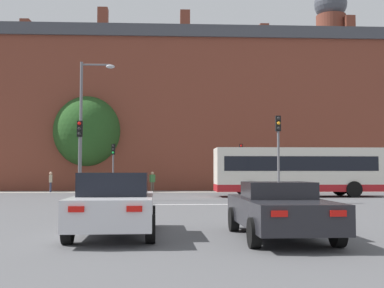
% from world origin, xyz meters
% --- Properties ---
extents(stop_line_strip, '(8.02, 0.30, 0.01)m').
position_xyz_m(stop_line_strip, '(0.00, 21.06, 0.00)').
color(stop_line_strip, silver).
rests_on(stop_line_strip, ground_plane).
extents(far_pavement, '(68.92, 2.50, 0.01)m').
position_xyz_m(far_pavement, '(0.00, 35.46, 0.01)').
color(far_pavement, '#A09B91').
rests_on(far_pavement, ground_plane).
extents(brick_civic_building, '(47.02, 11.29, 19.72)m').
position_xyz_m(brick_civic_building, '(-2.63, 43.53, 7.19)').
color(brick_civic_building, brown).
rests_on(brick_civic_building, ground_plane).
extents(car_saloon_left, '(2.13, 4.67, 1.57)m').
position_xyz_m(car_saloon_left, '(-2.10, 9.89, 0.79)').
color(car_saloon_left, silver).
rests_on(car_saloon_left, ground_plane).
extents(car_roadster_right, '(2.05, 4.66, 1.34)m').
position_xyz_m(car_roadster_right, '(1.90, 9.18, 0.68)').
color(car_roadster_right, '#232328').
rests_on(car_roadster_right, ground_plane).
extents(bus_crossing_lead, '(10.46, 2.73, 3.08)m').
position_xyz_m(bus_crossing_lead, '(7.43, 28.15, 1.66)').
color(bus_crossing_lead, silver).
rests_on(bus_crossing_lead, ground_plane).
extents(traffic_light_near_left, '(0.26, 0.31, 4.12)m').
position_xyz_m(traffic_light_near_left, '(-5.18, 21.77, 2.77)').
color(traffic_light_near_left, slate).
rests_on(traffic_light_near_left, ground_plane).
extents(traffic_light_far_right, '(0.26, 0.31, 3.74)m').
position_xyz_m(traffic_light_far_right, '(4.87, 34.83, 2.54)').
color(traffic_light_far_right, slate).
rests_on(traffic_light_far_right, ground_plane).
extents(traffic_light_near_right, '(0.26, 0.31, 4.47)m').
position_xyz_m(traffic_light_near_right, '(4.88, 22.12, 2.99)').
color(traffic_light_near_right, slate).
rests_on(traffic_light_near_right, ground_plane).
extents(traffic_light_far_left, '(0.26, 0.31, 3.69)m').
position_xyz_m(traffic_light_far_left, '(-4.99, 34.66, 2.51)').
color(traffic_light_far_left, slate).
rests_on(traffic_light_far_left, ground_plane).
extents(street_lamp_junction, '(1.95, 0.36, 7.81)m').
position_xyz_m(street_lamp_junction, '(-5.40, 24.92, 4.70)').
color(street_lamp_junction, slate).
rests_on(street_lamp_junction, ground_plane).
extents(pedestrian_waiting, '(0.45, 0.41, 1.58)m').
position_xyz_m(pedestrian_waiting, '(-2.04, 35.95, 0.92)').
color(pedestrian_waiting, brown).
rests_on(pedestrian_waiting, ground_plane).
extents(pedestrian_walking_east, '(0.27, 0.42, 1.58)m').
position_xyz_m(pedestrian_walking_east, '(-9.85, 35.34, 0.92)').
color(pedestrian_walking_east, '#333851').
rests_on(pedestrian_walking_east, ground_plane).
extents(tree_by_building, '(5.71, 5.71, 7.97)m').
position_xyz_m(tree_by_building, '(-7.62, 38.65, 4.97)').
color(tree_by_building, '#4C3823').
rests_on(tree_by_building, ground_plane).
extents(tree_kerbside, '(3.81, 3.81, 6.39)m').
position_xyz_m(tree_kerbside, '(-14.14, 40.60, 4.37)').
color(tree_kerbside, '#4C3823').
rests_on(tree_kerbside, ground_plane).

